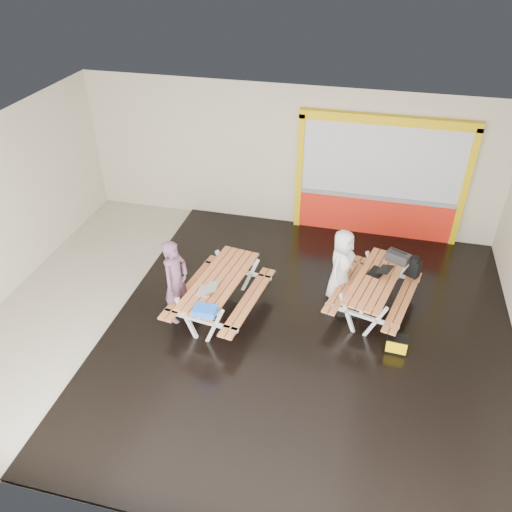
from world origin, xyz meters
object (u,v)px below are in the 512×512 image
(fluke_bag, at_px, (397,344))
(laptop_right, at_px, (379,271))
(blue_pouch, at_px, (205,311))
(dark_case, at_px, (346,310))
(toolbox, at_px, (398,257))
(person_left, at_px, (176,281))
(picnic_table_right, at_px, (375,286))
(picnic_table_left, at_px, (220,287))
(backpack, at_px, (413,267))
(laptop_left, at_px, (207,289))
(person_right, at_px, (341,265))

(fluke_bag, bearing_deg, laptop_right, 109.80)
(blue_pouch, relative_size, dark_case, 1.07)
(fluke_bag, bearing_deg, toolbox, 93.62)
(person_left, distance_m, fluke_bag, 4.19)
(toolbox, bearing_deg, blue_pouch, -142.52)
(picnic_table_right, height_order, laptop_right, laptop_right)
(picnic_table_right, relative_size, blue_pouch, 5.77)
(person_left, relative_size, laptop_right, 3.34)
(dark_case, bearing_deg, picnic_table_left, -166.85)
(laptop_right, relative_size, backpack, 1.17)
(laptop_left, distance_m, backpack, 4.15)
(picnic_table_left, height_order, dark_case, picnic_table_left)
(person_right, distance_m, toolbox, 1.16)
(person_left, xyz_separation_m, dark_case, (3.16, 0.88, -0.79))
(person_right, xyz_separation_m, backpack, (1.40, 0.43, -0.10))
(laptop_left, height_order, laptop_right, laptop_left)
(person_right, height_order, laptop_left, person_right)
(toolbox, bearing_deg, picnic_table_left, -155.85)
(backpack, height_order, fluke_bag, backpack)
(person_right, height_order, toolbox, person_right)
(person_left, distance_m, dark_case, 3.38)
(laptop_right, relative_size, toolbox, 1.03)
(picnic_table_left, height_order, blue_pouch, blue_pouch)
(fluke_bag, bearing_deg, backpack, 82.85)
(person_left, bearing_deg, dark_case, -61.57)
(laptop_right, bearing_deg, blue_pouch, -145.64)
(picnic_table_left, distance_m, person_right, 2.43)
(picnic_table_right, height_order, backpack, backpack)
(person_left, xyz_separation_m, laptop_right, (3.68, 1.28, -0.03))
(laptop_right, distance_m, backpack, 0.83)
(backpack, bearing_deg, fluke_bag, -97.15)
(picnic_table_right, distance_m, person_left, 3.81)
(person_left, height_order, fluke_bag, person_left)
(backpack, xyz_separation_m, dark_case, (-1.18, -0.89, -0.63))
(toolbox, height_order, backpack, toolbox)
(person_right, bearing_deg, laptop_right, -74.93)
(backpack, height_order, dark_case, backpack)
(person_left, bearing_deg, fluke_bag, -76.51)
(picnic_table_right, bearing_deg, fluke_bag, -65.19)
(person_left, distance_m, blue_pouch, 1.06)
(blue_pouch, distance_m, dark_case, 2.95)
(blue_pouch, distance_m, fluke_bag, 3.48)
(picnic_table_left, bearing_deg, backpack, 21.99)
(picnic_table_left, bearing_deg, laptop_left, -103.70)
(laptop_left, relative_size, blue_pouch, 0.94)
(picnic_table_left, xyz_separation_m, picnic_table_right, (2.89, 0.79, -0.03))
(picnic_table_right, bearing_deg, laptop_left, -158.00)
(backpack, bearing_deg, laptop_right, -143.90)
(picnic_table_right, relative_size, laptop_right, 4.51)
(backpack, distance_m, fluke_bag, 1.82)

